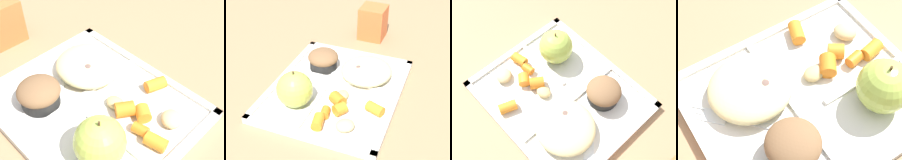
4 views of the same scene
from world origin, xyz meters
TOP-DOWN VIEW (x-y plane):
  - ground at (0.00, 0.00)m, footprint 6.00×6.00m
  - lunch_tray at (-0.00, 0.00)m, footprint 0.34×0.28m
  - green_apple at (-0.08, 0.06)m, footprint 0.08×0.08m
  - bran_muffin at (0.07, 0.06)m, footprint 0.07×0.07m
  - carrot_slice_back at (-0.05, -0.02)m, footprint 0.04×0.04m
  - carrot_slice_diagonal at (-0.05, -0.11)m, footprint 0.03×0.04m
  - carrot_slice_large at (-0.13, -0.01)m, footprint 0.04×0.03m
  - carrot_slice_near_corner at (-0.08, -0.04)m, footprint 0.03×0.03m
  - carrot_slice_small at (-0.10, -0.01)m, footprint 0.03×0.02m
  - potato_chunk_small at (-0.12, -0.06)m, footprint 0.05×0.05m
  - potato_chunk_browned at (-0.03, -0.03)m, footprint 0.04×0.03m
  - egg_noodle_pile at (0.07, -0.05)m, footprint 0.13×0.12m
  - meatball_back at (0.07, -0.05)m, footprint 0.03×0.03m
  - meatball_front at (0.05, -0.04)m, footprint 0.04×0.04m
  - plastic_fork at (0.11, -0.03)m, footprint 0.12×0.13m

SIDE VIEW (x-z plane):
  - ground at x=0.00m, z-range 0.00..0.00m
  - lunch_tray at x=0.00m, z-range 0.00..0.01m
  - plastic_fork at x=0.11m, z-range 0.01..0.01m
  - potato_chunk_browned at x=-0.03m, z-range 0.01..0.03m
  - carrot_slice_small at x=-0.10m, z-range 0.01..0.03m
  - potato_chunk_small at x=-0.12m, z-range 0.01..0.03m
  - carrot_slice_large at x=-0.13m, z-range 0.01..0.03m
  - carrot_slice_diagonal at x=-0.05m, z-range 0.01..0.03m
  - carrot_slice_near_corner at x=-0.08m, z-range 0.01..0.04m
  - carrot_slice_back at x=-0.05m, z-range 0.01..0.04m
  - meatball_back at x=0.07m, z-range 0.01..0.04m
  - meatball_front at x=0.05m, z-range 0.01..0.05m
  - egg_noodle_pile at x=0.07m, z-range 0.01..0.05m
  - bran_muffin at x=0.07m, z-range 0.01..0.06m
  - green_apple at x=-0.08m, z-range 0.01..0.09m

